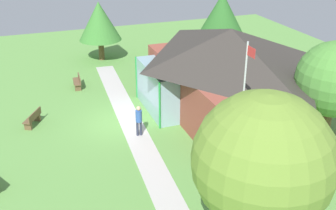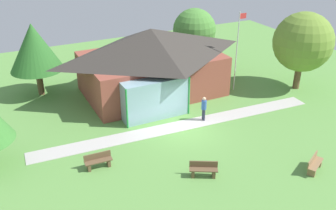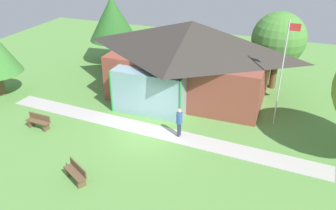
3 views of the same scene
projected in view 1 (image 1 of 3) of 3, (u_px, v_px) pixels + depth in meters
The scene contains 11 objects.
ground_plane at pixel (121, 124), 23.60m from camera, with size 44.00×44.00×0.00m, color #609947.
pavilion at pixel (226, 70), 24.04m from camera, with size 11.11×8.45×5.07m.
footpath at pixel (131, 122), 23.77m from camera, with size 19.62×1.30×0.03m, color #BCB7B2.
flagpole at pixel (243, 105), 17.77m from camera, with size 0.64×0.08×6.23m.
bench_front_center at pixel (33, 119), 23.26m from camera, with size 1.53×1.11×0.84m.
bench_mid_left at pixel (78, 82), 28.31m from camera, with size 1.52×0.51×0.84m.
visitor_on_path at pixel (139, 119), 21.90m from camera, with size 0.34×0.34×1.74m.
tree_behind_pavilion_right at pixel (334, 80), 19.93m from camera, with size 3.72×3.72×5.51m.
tree_east_hedge at pixel (263, 161), 13.01m from camera, with size 4.58×4.58×6.12m.
tree_behind_pavilion_left at pixel (222, 17), 31.35m from camera, with size 3.93×3.93×5.57m.
tree_west_hedge at pixel (99, 21), 32.60m from camera, with size 3.37×3.37×4.71m.
Camera 1 is at (20.61, -4.64, 10.92)m, focal length 44.20 mm.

